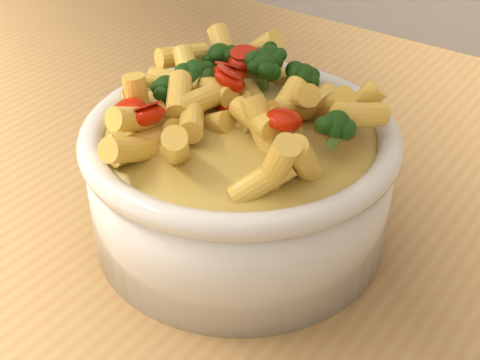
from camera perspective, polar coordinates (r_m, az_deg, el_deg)
The scene contains 3 objects.
table at distance 0.64m, azimuth -6.88°, elevation -7.09°, with size 1.20×0.80×0.90m.
serving_bowl at distance 0.48m, azimuth -0.00°, elevation 0.12°, with size 0.22×0.22×0.10m.
pasta_salad at distance 0.45m, azimuth -0.00°, elevation 6.32°, with size 0.18×0.18×0.04m.
Camera 1 is at (0.34, -0.34, 1.22)m, focal length 50.00 mm.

